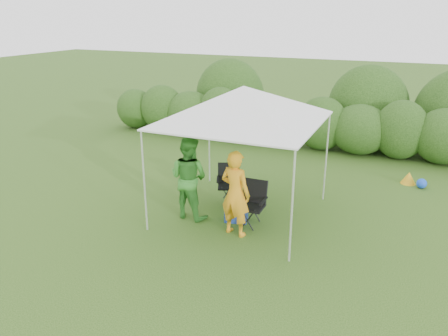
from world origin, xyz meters
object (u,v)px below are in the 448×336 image
at_px(chair_left, 229,180).
at_px(woman, 189,178).
at_px(chair_right, 253,200).
at_px(canopy, 243,104).
at_px(cooler, 236,212).
at_px(man, 235,194).

relative_size(chair_left, woman, 0.49).
bearing_deg(woman, chair_right, -163.89).
bearing_deg(canopy, cooler, -86.84).
distance_m(canopy, chair_left, 2.11).
xyz_separation_m(canopy, man, (0.22, -0.93, -1.58)).
height_order(canopy, cooler, canopy).
distance_m(woman, cooler, 1.25).
distance_m(canopy, man, 1.85).
xyz_separation_m(chair_right, woman, (-1.37, -0.22, 0.37)).
xyz_separation_m(chair_right, cooler, (-0.36, -0.02, -0.32)).
height_order(canopy, man, canopy).
bearing_deg(man, cooler, -59.21).
xyz_separation_m(chair_left, man, (0.77, -1.48, 0.37)).
distance_m(canopy, chair_right, 2.00).
bearing_deg(man, canopy, -65.52).
bearing_deg(canopy, man, -76.83).
relative_size(man, woman, 0.97).
bearing_deg(chair_left, canopy, -67.33).
xyz_separation_m(canopy, chair_left, (-0.55, 0.55, -1.96)).
relative_size(man, cooler, 3.10).
relative_size(woman, cooler, 3.18).
xyz_separation_m(man, cooler, (-0.20, 0.56, -0.67)).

